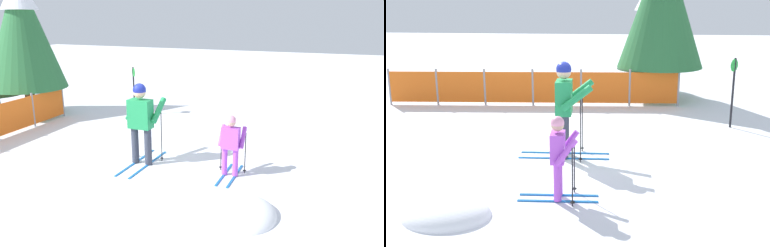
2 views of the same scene
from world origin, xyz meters
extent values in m
plane|color=white|center=(0.00, 0.00, 0.00)|extent=(60.00, 60.00, 0.00)
cube|color=#1966B2|center=(0.29, 0.07, 0.01)|extent=(1.68, 0.11, 0.02)
cube|color=#1966B2|center=(0.30, -0.25, 0.01)|extent=(1.68, 0.11, 0.02)
cylinder|color=#333847|center=(0.29, 0.07, 0.42)|extent=(0.16, 0.16, 0.80)
cylinder|color=#333847|center=(0.30, -0.25, 0.42)|extent=(0.16, 0.16, 0.80)
cube|color=#1E8C4C|center=(0.30, -0.09, 1.13)|extent=(0.30, 0.51, 0.62)
cylinder|color=#1E8C4C|center=(0.54, 0.23, 1.18)|extent=(0.58, 0.15, 0.49)
cylinder|color=#1E8C4C|center=(0.56, -0.39, 1.18)|extent=(0.58, 0.15, 0.49)
sphere|color=#D8AD8C|center=(0.30, -0.09, 1.59)|extent=(0.27, 0.27, 0.27)
sphere|color=navy|center=(0.30, -0.09, 1.64)|extent=(0.28, 0.28, 0.28)
cylinder|color=black|center=(0.60, 0.25, 0.62)|extent=(0.02, 0.02, 1.24)
cylinder|color=black|center=(0.60, 0.25, 0.06)|extent=(0.07, 0.07, 0.01)
cylinder|color=black|center=(0.63, -0.41, 0.62)|extent=(0.02, 0.02, 1.24)
cylinder|color=black|center=(0.63, -0.41, 0.06)|extent=(0.07, 0.07, 0.01)
cube|color=#1966B2|center=(0.44, -1.94, 0.01)|extent=(1.19, 0.10, 0.02)
cube|color=#1966B2|center=(0.45, -2.17, 0.01)|extent=(1.19, 0.10, 0.02)
cylinder|color=#B24CD8|center=(0.44, -1.94, 0.30)|extent=(0.11, 0.11, 0.56)
cylinder|color=#B24CD8|center=(0.45, -2.17, 0.30)|extent=(0.11, 0.11, 0.56)
cube|color=#B24CD8|center=(0.45, -2.05, 0.80)|extent=(0.22, 0.36, 0.44)
cylinder|color=#B24CD8|center=(0.57, -1.83, 0.79)|extent=(0.34, 0.10, 0.41)
cylinder|color=#B24CD8|center=(0.59, -2.27, 0.79)|extent=(0.34, 0.10, 0.41)
sphere|color=#D8AD8C|center=(0.45, -2.05, 1.13)|extent=(0.19, 0.19, 0.19)
sphere|color=pink|center=(0.45, -2.05, 1.16)|extent=(0.20, 0.20, 0.20)
cylinder|color=black|center=(0.66, -1.79, 0.44)|extent=(0.02, 0.02, 0.87)
cylinder|color=black|center=(0.66, -1.79, 0.06)|extent=(0.07, 0.07, 0.01)
cylinder|color=black|center=(0.69, -2.30, 0.44)|extent=(0.02, 0.02, 0.87)
cylinder|color=black|center=(0.69, -2.30, 0.06)|extent=(0.07, 0.07, 0.01)
cylinder|color=gray|center=(1.54, 4.32, 0.50)|extent=(0.06, 0.06, 1.00)
cylinder|color=gray|center=(2.85, 4.41, 0.50)|extent=(0.06, 0.06, 1.00)
cube|color=orange|center=(0.88, 4.28, 0.50)|extent=(1.32, 0.12, 0.84)
cube|color=orange|center=(2.19, 4.37, 0.50)|extent=(1.32, 0.12, 0.84)
cylinder|color=#4C3823|center=(2.38, 5.31, 0.48)|extent=(0.30, 0.30, 0.95)
cone|color=#2A6938|center=(2.38, 5.31, 2.72)|extent=(2.42, 2.42, 3.54)
cylinder|color=black|center=(3.82, 2.32, 0.79)|extent=(0.05, 0.05, 1.59)
cylinder|color=green|center=(3.80, 2.29, 1.43)|extent=(0.20, 0.22, 0.28)
ellipsoid|color=white|center=(-0.99, -2.78, 0.00)|extent=(1.23, 1.04, 0.49)
camera|label=1|loc=(-6.28, -4.19, 3.08)|focal=35.00mm
camera|label=2|loc=(1.37, -8.60, 2.90)|focal=45.00mm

